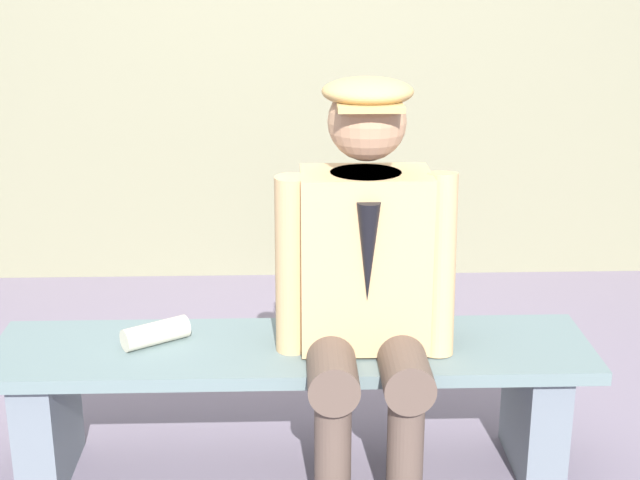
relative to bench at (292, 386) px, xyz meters
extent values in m
plane|color=slate|center=(0.00, 0.00, -0.31)|extent=(30.00, 30.00, 0.00)
cube|color=slate|center=(0.00, 0.00, 0.12)|extent=(1.89, 0.46, 0.04)
cube|color=slate|center=(-0.79, 0.00, -0.11)|extent=(0.13, 0.39, 0.41)
cube|color=slate|center=(0.79, 0.00, -0.11)|extent=(0.13, 0.39, 0.41)
cube|color=tan|center=(-0.22, 0.00, 0.43)|extent=(0.39, 0.24, 0.55)
cylinder|color=#1E2338|center=(-0.22, 0.00, 0.67)|extent=(0.22, 0.22, 0.06)
cone|color=black|center=(-0.22, 0.13, 0.49)|extent=(0.07, 0.07, 0.30)
sphere|color=tan|center=(-0.22, 0.02, 0.86)|extent=(0.23, 0.23, 0.23)
ellipsoid|color=tan|center=(-0.22, 0.02, 0.95)|extent=(0.27, 0.27, 0.08)
cube|color=tan|center=(-0.22, 0.12, 0.92)|extent=(0.19, 0.10, 0.02)
cylinder|color=brown|center=(-0.33, 0.14, 0.15)|extent=(0.15, 0.43, 0.15)
cylinder|color=brown|center=(-0.33, 0.27, -0.08)|extent=(0.11, 0.11, 0.46)
cylinder|color=tan|center=(-0.45, 0.04, 0.42)|extent=(0.11, 0.16, 0.57)
cylinder|color=brown|center=(-0.12, 0.14, 0.15)|extent=(0.15, 0.43, 0.15)
cylinder|color=brown|center=(-0.12, 0.27, -0.08)|extent=(0.11, 0.11, 0.46)
cylinder|color=tan|center=(0.00, 0.04, 0.42)|extent=(0.11, 0.13, 0.57)
cylinder|color=beige|center=(0.43, -0.03, 0.18)|extent=(0.22, 0.18, 0.07)
cube|color=gray|center=(0.00, -2.00, 0.58)|extent=(12.00, 0.24, 1.77)
camera|label=1|loc=(0.00, 2.70, 1.36)|focal=52.34mm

